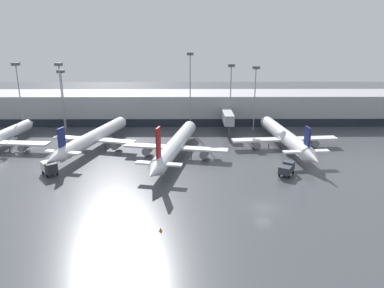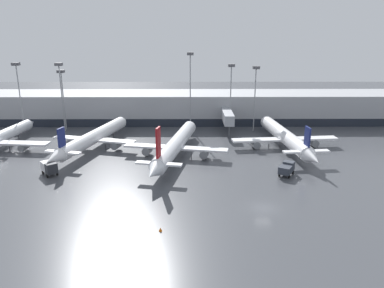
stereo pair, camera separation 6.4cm
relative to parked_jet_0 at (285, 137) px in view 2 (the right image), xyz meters
name	(u,v)px [view 2 (the right image)]	position (x,y,z in m)	size (l,w,h in m)	color
ground_plane	(264,208)	(-11.36, -33.16, -2.65)	(320.00, 320.00, 0.00)	#424449
terminal_building	(227,107)	(-11.37, 28.77, 1.84)	(160.00, 28.85, 9.00)	#9EA0A5
parked_jet_0	(285,137)	(0.00, 0.00, 0.00)	(26.23, 38.74, 8.37)	white
parked_jet_3	(94,137)	(-46.44, -0.88, 0.22)	(20.83, 37.91, 8.45)	white
parked_jet_4	(175,145)	(-26.50, -7.40, 0.21)	(23.67, 39.99, 10.32)	silver
service_truck_0	(287,168)	(-4.14, -18.70, -1.20)	(4.00, 4.70, 2.48)	#2D333D
service_truck_1	(49,167)	(-51.08, -18.18, -1.05)	(4.22, 4.54, 2.70)	silver
traffic_cone_0	(160,229)	(-27.46, -40.37, -2.37)	(0.51, 0.51, 0.56)	orange
traffic_cone_1	(170,153)	(-27.98, -5.09, -2.36)	(0.37, 0.37, 0.58)	orange
traffic_cone_2	(157,165)	(-30.28, -13.54, -2.27)	(0.51, 0.51, 0.77)	orange
apron_light_mast_1	(231,78)	(-11.59, 18.39, 12.05)	(1.80, 1.80, 18.68)	gray
apron_light_mast_2	(18,78)	(-70.14, 14.96, 12.52)	(1.80, 1.80, 19.36)	gray
apron_light_mast_4	(190,71)	(-23.12, 17.27, 14.24)	(1.80, 1.80, 21.93)	gray
apron_light_mast_5	(256,80)	(-5.07, 15.95, 11.80)	(1.80, 1.80, 18.32)	gray
apron_light_mast_6	(62,82)	(-59.33, 18.21, 10.95)	(1.80, 1.80, 17.09)	gray
apron_light_mast_7	(60,78)	(-59.15, 16.57, 12.39)	(1.80, 1.80, 19.17)	gray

